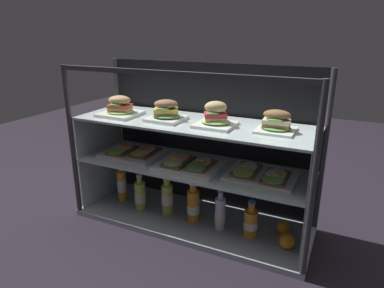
{
  "coord_description": "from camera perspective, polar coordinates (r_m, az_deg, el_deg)",
  "views": [
    {
      "loc": [
        0.75,
        -1.55,
        1.05
      ],
      "look_at": [
        0.0,
        0.0,
        0.48
      ],
      "focal_mm": 31.72,
      "sensor_mm": 36.0,
      "label": 1
    }
  ],
  "objects": [
    {
      "name": "ground_plane",
      "position": [
        2.02,
        0.0,
        -13.23
      ],
      "size": [
        6.0,
        6.0,
        0.02
      ],
      "primitive_type": "cube",
      "color": "black",
      "rests_on": "ground"
    },
    {
      "name": "case_base_deck",
      "position": [
        2.01,
        0.0,
        -12.6
      ],
      "size": [
        1.32,
        0.46,
        0.03
      ],
      "primitive_type": "cube",
      "color": "#97A1A7",
      "rests_on": "ground"
    },
    {
      "name": "case_frame",
      "position": [
        1.94,
        1.87,
        1.26
      ],
      "size": [
        1.32,
        0.46,
        0.89
      ],
      "color": "#333338",
      "rests_on": "ground"
    },
    {
      "name": "riser_lower_tier",
      "position": [
        1.93,
        0.0,
        -8.19
      ],
      "size": [
        1.27,
        0.4,
        0.31
      ],
      "color": "silver",
      "rests_on": "case_base_deck"
    },
    {
      "name": "shelf_lower_glass",
      "position": [
        1.86,
        0.0,
        -3.72
      ],
      "size": [
        1.28,
        0.41,
        0.01
      ],
      "primitive_type": "cube",
      "color": "silver",
      "rests_on": "riser_lower_tier"
    },
    {
      "name": "riser_upper_tier",
      "position": [
        1.82,
        0.0,
        -0.16
      ],
      "size": [
        1.27,
        0.4,
        0.23
      ],
      "color": "silver",
      "rests_on": "shelf_lower_glass"
    },
    {
      "name": "shelf_upper_glass",
      "position": [
        1.78,
        0.0,
        3.55
      ],
      "size": [
        1.28,
        0.41,
        0.01
      ],
      "primitive_type": "cube",
      "color": "silver",
      "rests_on": "riser_upper_tier"
    },
    {
      "name": "plated_roll_sandwich_far_right",
      "position": [
        1.95,
        -12.01,
        5.86
      ],
      "size": [
        0.21,
        0.21,
        0.11
      ],
      "color": "white",
      "rests_on": "shelf_upper_glass"
    },
    {
      "name": "plated_roll_sandwich_mid_right",
      "position": [
        1.81,
        -4.38,
        5.27
      ],
      "size": [
        0.18,
        0.18,
        0.11
      ],
      "color": "white",
      "rests_on": "shelf_upper_glass"
    },
    {
      "name": "plated_roll_sandwich_near_left_corner",
      "position": [
        1.69,
        3.96,
        4.47
      ],
      "size": [
        0.19,
        0.19,
        0.13
      ],
      "color": "white",
      "rests_on": "shelf_upper_glass"
    },
    {
      "name": "plated_roll_sandwich_far_left",
      "position": [
        1.64,
        14.0,
        3.38
      ],
      "size": [
        0.18,
        0.18,
        0.11
      ],
      "color": "white",
      "rests_on": "shelf_upper_glass"
    },
    {
      "name": "open_sandwich_tray_near_left_corner",
      "position": [
        2.03,
        -9.83,
        -1.33
      ],
      "size": [
        0.34,
        0.27,
        0.06
      ],
      "color": "white",
      "rests_on": "shelf_lower_glass"
    },
    {
      "name": "open_sandwich_tray_mid_left",
      "position": [
        1.82,
        -0.65,
        -3.37
      ],
      "size": [
        0.34,
        0.27,
        0.06
      ],
      "color": "white",
      "rests_on": "shelf_lower_glass"
    },
    {
      "name": "open_sandwich_tray_near_right_corner",
      "position": [
        1.73,
        11.49,
        -4.96
      ],
      "size": [
        0.34,
        0.28,
        0.06
      ],
      "color": "white",
      "rests_on": "shelf_lower_glass"
    },
    {
      "name": "juice_bottle_front_second",
      "position": [
        2.18,
        -11.77,
        -6.8
      ],
      "size": [
        0.06,
        0.06,
        0.24
      ],
      "color": "orange",
      "rests_on": "case_base_deck"
    },
    {
      "name": "juice_bottle_tucked_behind",
      "position": [
        2.08,
        -8.71,
        -8.5
      ],
      "size": [
        0.07,
        0.07,
        0.22
      ],
      "color": "#BFDA54",
      "rests_on": "case_base_deck"
    },
    {
      "name": "juice_bottle_front_right_end",
      "position": [
        2.0,
        -4.18,
        -9.1
      ],
      "size": [
        0.07,
        0.07,
        0.22
      ],
      "color": "#AFCF52",
      "rests_on": "case_base_deck"
    },
    {
      "name": "juice_bottle_front_fourth",
      "position": [
        1.93,
        0.19,
        -10.24
      ],
      "size": [
        0.07,
        0.07,
        0.23
      ],
      "color": "orange",
      "rests_on": "case_base_deck"
    },
    {
      "name": "juice_bottle_front_middle",
      "position": [
        1.86,
        4.74,
        -11.55
      ],
      "size": [
        0.06,
        0.06,
        0.23
      ],
      "color": "white",
      "rests_on": "case_base_deck"
    },
    {
      "name": "juice_bottle_back_left",
      "position": [
        1.83,
        9.83,
        -12.91
      ],
      "size": [
        0.07,
        0.07,
        0.2
      ],
      "color": "orange",
      "rests_on": "case_base_deck"
    },
    {
      "name": "orange_fruit_beside_bottles",
      "position": [
        1.9,
        15.08,
        -13.43
      ],
      "size": [
        0.07,
        0.07,
        0.07
      ],
      "primitive_type": "sphere",
      "color": "orange",
      "rests_on": "case_base_deck"
    },
    {
      "name": "orange_fruit_near_left_post",
      "position": [
        1.79,
        15.67,
        -15.43
      ],
      "size": [
        0.08,
        0.08,
        0.08
      ],
      "primitive_type": "sphere",
      "color": "orange",
      "rests_on": "case_base_deck"
    }
  ]
}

